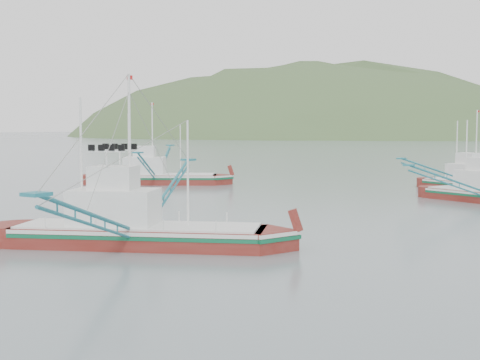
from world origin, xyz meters
The scene contains 5 objects.
ground centered at (0.00, 0.00, 0.00)m, with size 1200.00×1200.00×0.00m, color slate.
main_boat centered at (-1.47, -2.19, 2.11)m, with size 14.35×23.88×10.21m.
bg_boat_left centered at (-26.52, 29.02, 2.12)m, with size 17.04×22.71×10.06m.
bg_boat_extra centered at (6.58, 40.29, 1.82)m, with size 12.45×20.96×8.95m.
headland_left centered at (-180.00, 360.00, 0.00)m, with size 448.00×308.00×210.00m, color #405C2F.
Camera 1 is at (23.24, -29.66, 6.63)m, focal length 50.00 mm.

